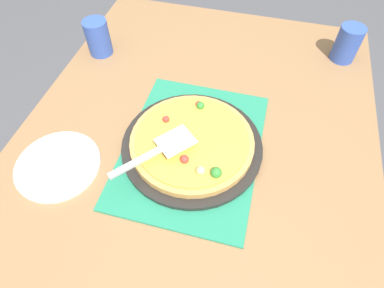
{
  "coord_description": "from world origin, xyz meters",
  "views": [
    {
      "loc": [
        -0.5,
        -0.13,
        1.46
      ],
      "look_at": [
        0.0,
        0.0,
        0.77
      ],
      "focal_mm": 30.11,
      "sensor_mm": 36.0,
      "label": 1
    }
  ],
  "objects": [
    {
      "name": "cup_near",
      "position": [
        0.51,
        -0.4,
        0.81
      ],
      "size": [
        0.08,
        0.08,
        0.12
      ],
      "primitive_type": "cylinder",
      "color": "#3351AD",
      "rests_on": "dining_table"
    },
    {
      "name": "pizza_pan",
      "position": [
        0.0,
        0.0,
        0.76
      ],
      "size": [
        0.38,
        0.38,
        0.01
      ],
      "primitive_type": "cylinder",
      "color": "black",
      "rests_on": "placemat"
    },
    {
      "name": "pizza_server",
      "position": [
        -0.07,
        0.06,
        0.82
      ],
      "size": [
        0.2,
        0.18,
        0.01
      ],
      "color": "silver",
      "rests_on": "pizza"
    },
    {
      "name": "ground_plane",
      "position": [
        0.0,
        0.0,
        0.0
      ],
      "size": [
        8.0,
        8.0,
        0.0
      ],
      "primitive_type": "plane",
      "color": "#4C4C51"
    },
    {
      "name": "cup_far",
      "position": [
        0.33,
        0.42,
        0.81
      ],
      "size": [
        0.08,
        0.08,
        0.12
      ],
      "primitive_type": "cylinder",
      "color": "#3351AD",
      "rests_on": "dining_table"
    },
    {
      "name": "dining_table",
      "position": [
        0.0,
        0.0,
        0.64
      ],
      "size": [
        1.4,
        1.0,
        0.75
      ],
      "color": "olive",
      "rests_on": "ground_plane"
    },
    {
      "name": "placemat",
      "position": [
        0.0,
        0.0,
        0.75
      ],
      "size": [
        0.48,
        0.36,
        0.01
      ],
      "primitive_type": "cube",
      "color": "#237F5B",
      "rests_on": "dining_table"
    },
    {
      "name": "pizza",
      "position": [
        -0.0,
        0.0,
        0.78
      ],
      "size": [
        0.33,
        0.33,
        0.05
      ],
      "color": "tan",
      "rests_on": "pizza_pan"
    },
    {
      "name": "plate_side",
      "position": [
        -0.15,
        0.33,
        0.76
      ],
      "size": [
        0.22,
        0.22,
        0.01
      ],
      "primitive_type": "cylinder",
      "color": "white",
      "rests_on": "dining_table"
    }
  ]
}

